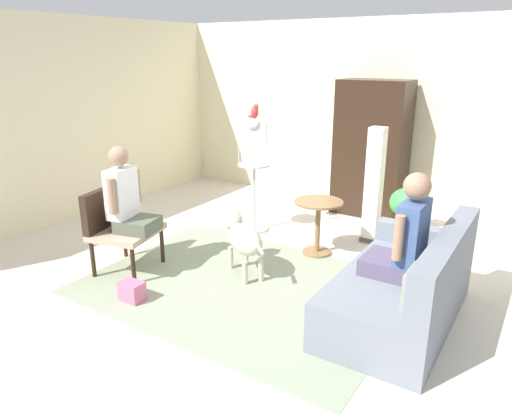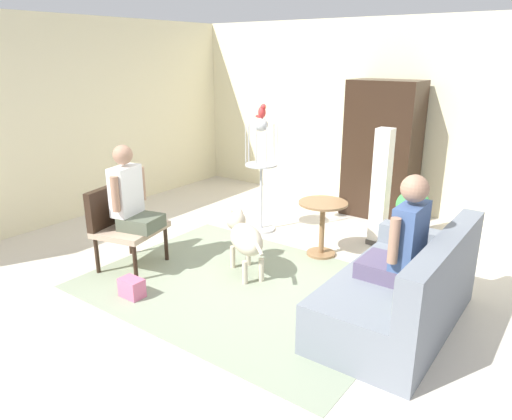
# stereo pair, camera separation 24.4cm
# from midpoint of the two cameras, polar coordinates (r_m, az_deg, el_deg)

# --- Properties ---
(ground_plane) EXTENTS (7.64, 7.64, 0.00)m
(ground_plane) POSITION_cam_midpoint_polar(r_m,az_deg,el_deg) (4.97, 1.39, -8.22)
(ground_plane) COLOR beige
(back_wall) EXTENTS (6.97, 0.12, 2.69)m
(back_wall) POSITION_cam_midpoint_polar(r_m,az_deg,el_deg) (7.28, 15.96, 10.68)
(back_wall) COLOR beige
(back_wall) RESTS_ON ground
(left_wall) EXTENTS (0.12, 6.70, 2.69)m
(left_wall) POSITION_cam_midpoint_polar(r_m,az_deg,el_deg) (7.07, -19.41, 10.15)
(left_wall) COLOR beige
(left_wall) RESTS_ON ground
(area_rug) EXTENTS (3.04, 2.27, 0.01)m
(area_rug) POSITION_cam_midpoint_polar(r_m,az_deg,el_deg) (4.82, 0.06, -9.05)
(area_rug) COLOR gray
(area_rug) RESTS_ON ground
(couch) EXTENTS (0.91, 1.74, 0.87)m
(couch) POSITION_cam_midpoint_polar(r_m,az_deg,el_deg) (4.28, 18.73, -9.41)
(couch) COLOR slate
(couch) RESTS_ON ground
(armchair) EXTENTS (0.72, 0.78, 0.88)m
(armchair) POSITION_cam_midpoint_polar(r_m,az_deg,el_deg) (5.27, -14.50, -1.12)
(armchair) COLOR black
(armchair) RESTS_ON ground
(person_on_couch) EXTENTS (0.49, 0.57, 0.90)m
(person_on_couch) POSITION_cam_midpoint_polar(r_m,az_deg,el_deg) (4.08, 18.71, -3.34)
(person_on_couch) COLOR #594D6B
(person_on_armchair) EXTENTS (0.52, 0.50, 0.88)m
(person_on_armchair) POSITION_cam_midpoint_polar(r_m,az_deg,el_deg) (5.10, -13.44, 1.69)
(person_on_armchair) COLOR #525A48
(round_end_table) EXTENTS (0.55, 0.55, 0.64)m
(round_end_table) POSITION_cam_midpoint_polar(r_m,az_deg,el_deg) (5.46, 9.19, -1.24)
(round_end_table) COLOR olive
(round_end_table) RESTS_ON ground
(dog) EXTENTS (0.80, 0.59, 0.62)m
(dog) POSITION_cam_midpoint_polar(r_m,az_deg,el_deg) (4.96, 0.05, -3.26)
(dog) COLOR beige
(dog) RESTS_ON ground
(bird_cage_stand) EXTENTS (0.41, 0.41, 1.45)m
(bird_cage_stand) POSITION_cam_midpoint_polar(r_m,az_deg,el_deg) (6.07, 1.79, 4.39)
(bird_cage_stand) COLOR silver
(bird_cage_stand) RESTS_ON ground
(parrot) EXTENTS (0.17, 0.10, 0.17)m
(parrot) POSITION_cam_midpoint_polar(r_m,az_deg,el_deg) (5.93, 1.93, 11.65)
(parrot) COLOR red
(parrot) RESTS_ON bird_cage_stand
(potted_plant) EXTENTS (0.37, 0.37, 0.77)m
(potted_plant) POSITION_cam_midpoint_polar(r_m,az_deg,el_deg) (5.68, 19.25, -0.89)
(potted_plant) COLOR #996047
(potted_plant) RESTS_ON ground
(column_lamp) EXTENTS (0.20, 0.20, 1.41)m
(column_lamp) POSITION_cam_midpoint_polar(r_m,az_deg,el_deg) (5.85, 15.82, 2.48)
(column_lamp) COLOR #4C4742
(column_lamp) RESTS_ON ground
(armoire_cabinet) EXTENTS (0.95, 0.56, 1.88)m
(armoire_cabinet) POSITION_cam_midpoint_polar(r_m,az_deg,el_deg) (6.90, 15.79, 6.88)
(armoire_cabinet) COLOR black
(armoire_cabinet) RESTS_ON ground
(handbag) EXTENTS (0.23, 0.15, 0.19)m
(handbag) POSITION_cam_midpoint_polar(r_m,az_deg,el_deg) (4.71, -13.13, -9.05)
(handbag) COLOR #D8668C
(handbag) RESTS_ON ground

